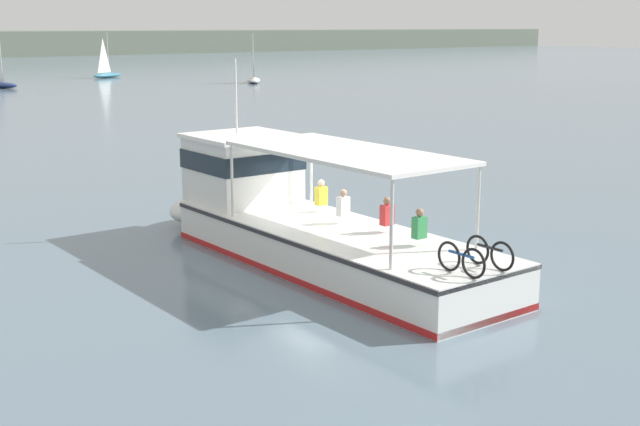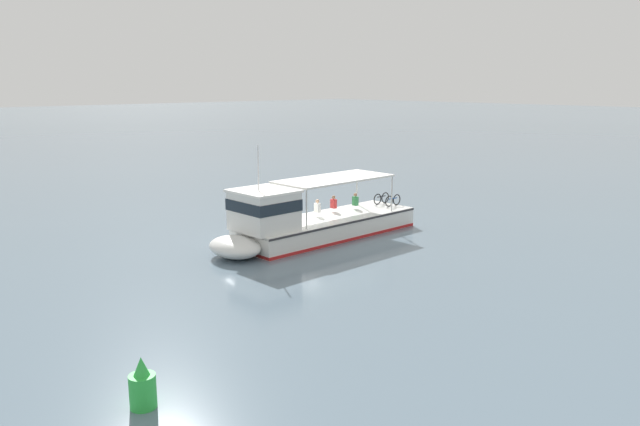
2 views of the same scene
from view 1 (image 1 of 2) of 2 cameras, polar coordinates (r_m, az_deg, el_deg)
The scene contains 5 objects.
ground_plane at distance 23.90m, azimuth 0.02°, elevation -2.55°, with size 400.00×400.00×0.00m, color slate.
ferry_main at distance 23.10m, azimuth -1.52°, elevation -0.49°, with size 3.65×12.89×5.32m.
sailboat_mid_channel at distance 92.11m, azimuth -20.92°, elevation 8.30°, with size 2.91×4.99×5.40m.
sailboat_near_starboard at distance 94.16m, azimuth -4.55°, elevation 9.16°, with size 3.52×4.89×5.40m.
sailboat_far_left at distance 106.29m, azimuth -14.31°, elevation 9.21°, with size 4.92×3.40×5.40m.
Camera 1 is at (-13.91, -18.39, 6.28)m, focal length 46.97 mm.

